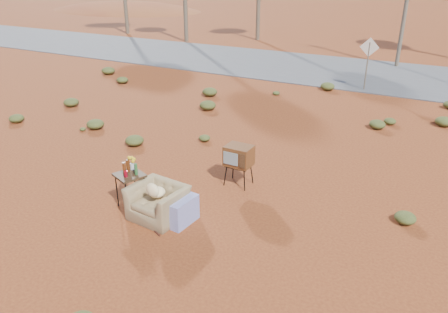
% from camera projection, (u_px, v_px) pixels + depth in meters
% --- Properties ---
extents(ground, '(140.00, 140.00, 0.00)m').
position_uv_depth(ground, '(176.00, 209.00, 9.60)').
color(ground, brown).
rests_on(ground, ground).
extents(highway, '(140.00, 7.00, 0.04)m').
position_uv_depth(highway, '(346.00, 72.00, 21.66)').
color(highway, '#565659').
rests_on(highway, ground).
extents(dirt_mound, '(26.00, 18.00, 2.00)m').
position_uv_depth(dirt_mound, '(125.00, 10.00, 49.97)').
color(dirt_mound, brown).
rests_on(dirt_mound, ground).
extents(armchair, '(1.36, 0.84, 0.96)m').
position_uv_depth(armchair, '(162.00, 199.00, 9.09)').
color(armchair, olive).
rests_on(armchair, ground).
extents(tv_unit, '(0.64, 0.52, 1.01)m').
position_uv_depth(tv_unit, '(239.00, 156.00, 10.37)').
color(tv_unit, black).
rests_on(tv_unit, ground).
extents(side_table, '(0.73, 0.73, 1.12)m').
position_uv_depth(side_table, '(130.00, 172.00, 9.41)').
color(side_table, '#362413').
rests_on(side_table, ground).
extents(rusty_bar, '(1.27, 0.65, 0.04)m').
position_uv_depth(rusty_bar, '(144.00, 220.00, 9.15)').
color(rusty_bar, '#511F15').
rests_on(rusty_bar, ground).
extents(road_sign, '(0.78, 0.06, 2.19)m').
position_uv_depth(road_sign, '(368.00, 55.00, 18.00)').
color(road_sign, brown).
rests_on(road_sign, ground).
extents(scrub_patch, '(17.49, 8.07, 0.33)m').
position_uv_depth(scrub_patch, '(234.00, 134.00, 13.45)').
color(scrub_patch, '#4F5424').
rests_on(scrub_patch, ground).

